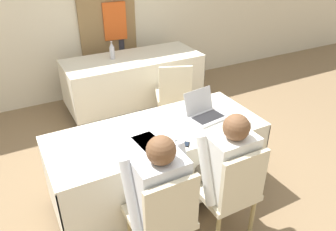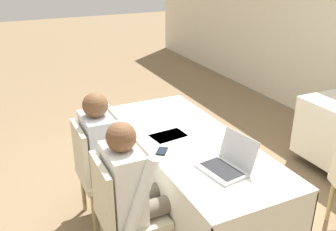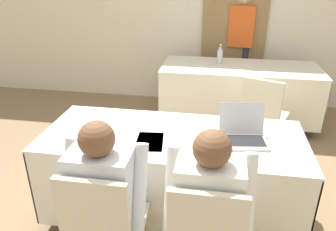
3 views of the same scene
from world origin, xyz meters
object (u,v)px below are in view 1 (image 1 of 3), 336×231
Objects in this scene: chair_near_left at (164,216)px; person_checkered_shirt at (157,191)px; person_red_shirt at (115,34)px; person_white_shirt at (225,166)px; water_bottle at (112,51)px; chair_near_right at (231,189)px; laptop at (205,113)px; cell_phone at (182,144)px; chair_far_spare at (174,93)px.

person_checkered_shirt is at bearing -90.00° from chair_near_left.
chair_near_left is 3.44m from person_red_shirt.
person_white_shirt is at bearing -86.65° from person_red_shirt.
water_bottle is at bearing -89.81° from person_white_shirt.
water_bottle is 0.27× the size of chair_near_right.
person_white_shirt is (0.01, -2.59, -0.21)m from water_bottle.
laptop is 0.31× the size of person_checkered_shirt.
person_red_shirt reaches higher than chair_near_right.
person_checkered_shirt is at bearing -151.39° from laptop.
chair_far_spare is at bearing 11.77° from cell_phone.
person_checkered_shirt is at bearing -97.15° from person_red_shirt.
laptop is at bearing 97.42° from chair_far_spare.
person_red_shirt is at bearing -94.51° from chair_near_right.
person_checkered_shirt reaches higher than water_bottle.
water_bottle reaches higher than laptop.
cell_phone is 0.16× the size of chair_near_left.
water_bottle is 1.09m from chair_far_spare.
person_red_shirt is at bearing -94.66° from person_white_shirt.
chair_near_right and chair_far_spare have the same top height.
chair_near_right is 0.78× the size of person_checkered_shirt.
chair_far_spare is 0.78× the size of person_white_shirt.
chair_far_spare is (0.27, 1.08, -0.30)m from laptop.
chair_near_right is 0.19m from person_white_shirt.
chair_near_right is (-0.20, -0.71, -0.30)m from laptop.
laptop is at bearing -138.90° from chair_near_left.
cell_phone is 0.50m from person_checkered_shirt.
person_white_shirt reaches higher than chair_near_left.
water_bottle reaches higher than chair_far_spare.
chair_far_spare is at bearing -122.59° from person_checkered_shirt.
laptop reaches higher than chair_far_spare.
water_bottle reaches higher than chair_near_right.
person_checkered_shirt is 1.00× the size of person_white_shirt.
person_red_shirt is (-0.21, 1.52, 0.42)m from chair_far_spare.
water_bottle is 0.27× the size of chair_far_spare.
chair_near_left is (-0.60, -2.69, -0.37)m from water_bottle.
person_red_shirt is (0.06, 2.60, 0.12)m from laptop.
cell_phone is at bearing -91.45° from person_red_shirt.
person_checkered_shirt and person_white_shirt have the same top height.
chair_near_right is at bearing 90.00° from person_white_shirt.
laptop reaches higher than chair_near_right.
laptop is 0.23× the size of person_red_shirt.
chair_far_spare is at bearing -104.72° from chair_near_right.
chair_near_left is at bearing 175.31° from cell_phone.
chair_near_right is 0.56× the size of person_red_shirt.
chair_near_left is 0.78× the size of person_white_shirt.
person_white_shirt is 3.22m from person_red_shirt.
chair_near_left is (-0.81, -0.71, -0.30)m from laptop.
water_bottle is 2.78m from chair_near_left.
water_bottle is (0.21, 2.28, 0.11)m from cell_phone.
cell_phone is at bearing -153.27° from laptop.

